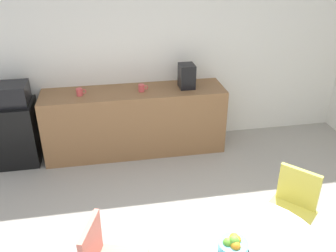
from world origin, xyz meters
The scene contains 9 objects.
wall_back centered at (0.00, 3.00, 1.30)m, with size 6.00×0.10×2.60m, color white.
counter_block centered at (-0.21, 2.65, 0.45)m, with size 2.44×0.60×0.90m, color brown.
mini_fridge centered at (-1.78, 2.65, 0.42)m, with size 0.54×0.54×0.83m, color black.
microwave centered at (-1.78, 2.65, 0.96)m, with size 0.48×0.38×0.26m, color black.
chair_yellow centered at (1.05, 0.57, 0.52)m, with size 0.59×0.59×0.83m.
fruit_bowl centered at (0.21, -0.10, 0.80)m, with size 0.21×0.21×0.13m.
mug_white centered at (-0.90, 2.61, 0.95)m, with size 0.13×0.08×0.09m.
mug_green centered at (-0.10, 2.61, 0.95)m, with size 0.13×0.08×0.09m.
coffee_maker centered at (0.51, 2.65, 1.06)m, with size 0.20×0.24×0.32m, color black.
Camera 1 is at (-0.56, -1.83, 2.67)m, focal length 38.69 mm.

